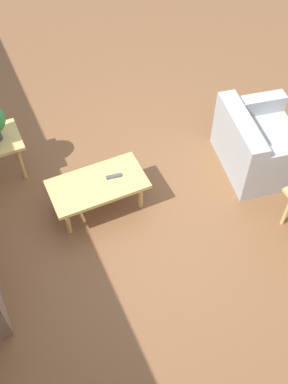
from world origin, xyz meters
name	(u,v)px	position (x,y,z in m)	size (l,w,h in m)	color
ground_plane	(164,202)	(0.00, 0.00, 0.00)	(14.00, 14.00, 0.00)	brown
armchair	(258,145)	(-1.18, -0.07, 0.30)	(0.94, 1.08, 0.73)	#A8ADB2
coffee_table	(98,186)	(0.65, -0.22, 0.35)	(0.97, 0.51, 0.40)	tan
remote_control	(114,176)	(0.47, -0.23, 0.41)	(0.16, 0.06, 0.02)	#4C4C51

